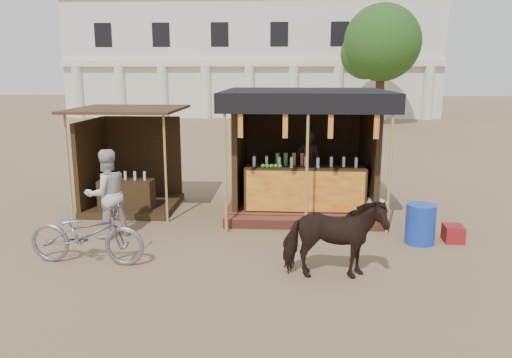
{
  "coord_description": "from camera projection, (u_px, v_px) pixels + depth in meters",
  "views": [
    {
      "loc": [
        0.6,
        -8.04,
        3.19
      ],
      "look_at": [
        0.0,
        1.6,
        1.1
      ],
      "focal_mm": 35.0,
      "sensor_mm": 36.0,
      "label": 1
    }
  ],
  "objects": [
    {
      "name": "main_stall",
      "position": [
        304.0,
        167.0,
        11.55
      ],
      "size": [
        3.6,
        3.61,
        2.78
      ],
      "color": "brown",
      "rests_on": "ground"
    },
    {
      "name": "red_crate",
      "position": [
        453.0,
        234.0,
        9.51
      ],
      "size": [
        0.37,
        0.43,
        0.32
      ],
      "primitive_type": "cube",
      "rotation": [
        0.0,
        0.0,
        -0.05
      ],
      "color": "maroon",
      "rests_on": "ground"
    },
    {
      "name": "bystander",
      "position": [
        107.0,
        194.0,
        9.64
      ],
      "size": [
        1.07,
        1.05,
        1.74
      ],
      "primitive_type": "imported",
      "rotation": [
        0.0,
        0.0,
        3.85
      ],
      "color": "beige",
      "rests_on": "ground"
    },
    {
      "name": "motorbike",
      "position": [
        87.0,
        234.0,
        8.36
      ],
      "size": [
        2.04,
        0.82,
        1.05
      ],
      "primitive_type": "imported",
      "rotation": [
        0.0,
        0.0,
        1.51
      ],
      "color": "gray",
      "rests_on": "ground"
    },
    {
      "name": "blue_barrel",
      "position": [
        420.0,
        224.0,
        9.38
      ],
      "size": [
        0.69,
        0.69,
        0.76
      ],
      "primitive_type": "cylinder",
      "rotation": [
        0.0,
        0.0,
        0.31
      ],
      "color": "#1639A9",
      "rests_on": "ground"
    },
    {
      "name": "cooler",
      "position": [
        368.0,
        210.0,
        10.89
      ],
      "size": [
        0.73,
        0.6,
        0.46
      ],
      "color": "#166622",
      "rests_on": "ground"
    },
    {
      "name": "background_building",
      "position": [
        253.0,
        60.0,
        37.04
      ],
      "size": [
        26.0,
        7.45,
        8.18
      ],
      "color": "silver",
      "rests_on": "ground"
    },
    {
      "name": "tree",
      "position": [
        378.0,
        46.0,
        28.82
      ],
      "size": [
        4.5,
        4.4,
        7.0
      ],
      "color": "#382314",
      "rests_on": "ground"
    },
    {
      "name": "secondary_stall",
      "position": [
        126.0,
        173.0,
        11.72
      ],
      "size": [
        2.4,
        2.4,
        2.38
      ],
      "color": "#382614",
      "rests_on": "ground"
    },
    {
      "name": "ground",
      "position": [
        250.0,
        261.0,
        8.55
      ],
      "size": [
        120.0,
        120.0,
        0.0
      ],
      "primitive_type": "plane",
      "color": "#846B4C",
      "rests_on": "ground"
    },
    {
      "name": "cow",
      "position": [
        334.0,
        239.0,
        7.71
      ],
      "size": [
        1.58,
        0.78,
        1.31
      ],
      "primitive_type": "imported",
      "rotation": [
        0.0,
        0.0,
        1.61
      ],
      "color": "black",
      "rests_on": "ground"
    }
  ]
}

